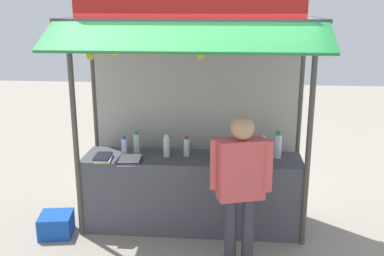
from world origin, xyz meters
The scene contains 17 objects.
ground_plane centered at (0.00, 0.00, 0.00)m, with size 20.00×20.00×0.00m, color #9E9384.
stall_counter centered at (0.00, 0.00, 0.44)m, with size 2.52×0.60×0.88m, color #4C4C56.
stall_structure centered at (0.00, 0.14, 1.69)m, with size 2.72×1.51×2.80m.
water_bottle_far_left centered at (-0.67, 0.12, 1.00)m, with size 0.07×0.07×0.25m.
water_bottle_back_left centered at (-0.07, 0.04, 0.99)m, with size 0.07×0.07×0.24m.
water_bottle_back_right centered at (0.98, 0.07, 1.03)m, with size 0.09×0.09×0.31m.
water_bottle_right centered at (-0.30, 0.00, 1.00)m, with size 0.07×0.07×0.26m.
water_bottle_front_right centered at (0.81, 0.03, 1.01)m, with size 0.08×0.08×0.27m.
water_bottle_left centered at (-0.79, 0.00, 0.99)m, with size 0.06×0.06×0.23m.
magazine_stack_center centered at (0.42, -0.19, 0.90)m, with size 0.22×0.31×0.03m.
magazine_stack_far_right centered at (-0.68, -0.22, 0.90)m, with size 0.27×0.33×0.04m.
magazine_stack_mid_left centered at (-0.99, -0.19, 0.91)m, with size 0.21×0.31×0.05m.
banana_bunch_rightmost centered at (0.12, -0.40, 2.13)m, with size 0.11×0.11×0.27m.
banana_bunch_leftmost centered at (-1.01, -0.40, 2.11)m, with size 0.09×0.09×0.29m.
banana_bunch_inner_right centered at (-0.75, -0.40, 2.16)m, with size 0.09×0.09×0.24m.
vendor_person centered at (0.55, -0.82, 0.95)m, with size 0.60×0.31×1.58m.
plastic_crate centered at (-1.55, -0.34, 0.13)m, with size 0.36×0.36×0.25m, color #194CB2.
Camera 1 is at (0.44, -4.91, 2.59)m, focal length 42.23 mm.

